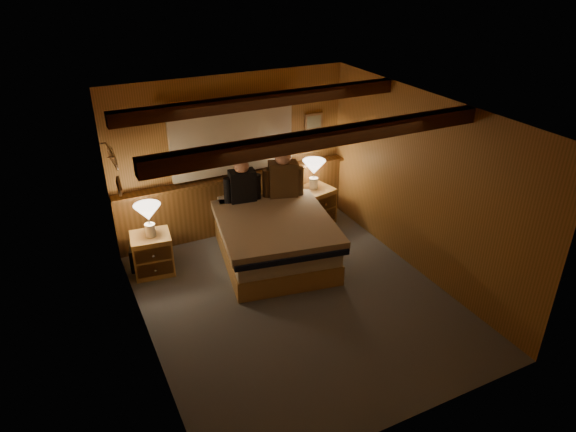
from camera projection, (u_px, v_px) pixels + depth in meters
floor at (296, 300)px, 6.43m from camera, size 4.20×4.20×0.00m
ceiling at (298, 112)px, 5.32m from camera, size 4.20×4.20×0.00m
wall_back at (232, 156)px, 7.55m from camera, size 3.60×0.00×3.60m
wall_left at (138, 251)px, 5.17m from camera, size 0.00×4.20×4.20m
wall_right at (422, 187)px, 6.58m from camera, size 0.00×4.20×4.20m
wall_front at (414, 320)px, 4.20m from camera, size 3.60×0.00×3.60m
wainscot at (236, 202)px, 7.83m from camera, size 3.60×0.23×0.94m
curtain_window at (233, 137)px, 7.34m from camera, size 2.18×0.09×1.11m
ceiling_beams at (291, 117)px, 5.48m from camera, size 3.60×1.65×0.16m
coat_rail at (113, 156)px, 6.24m from camera, size 0.05×0.55×0.24m
framed_print at (314, 122)px, 7.90m from camera, size 0.30×0.04×0.25m
bed at (274, 237)px, 7.16m from camera, size 1.77×2.14×0.65m
nightstand_left at (153, 254)px, 6.87m from camera, size 0.56×0.52×0.56m
nightstand_right at (315, 205)px, 8.14m from camera, size 0.62×0.58×0.59m
lamp_left at (148, 214)px, 6.59m from camera, size 0.35×0.35×0.45m
lamp_right at (314, 169)px, 7.87m from camera, size 0.36×0.36×0.46m
person_left at (242, 184)px, 7.36m from camera, size 0.55×0.26×0.67m
person_right at (283, 177)px, 7.50m from camera, size 0.59×0.35×0.75m
duffel_bag at (151, 255)px, 7.06m from camera, size 0.61×0.45×0.40m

